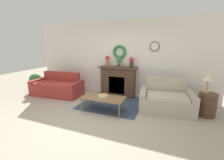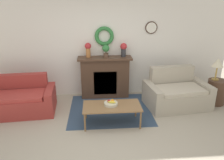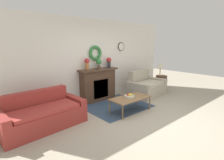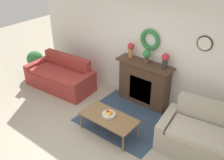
% 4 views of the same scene
% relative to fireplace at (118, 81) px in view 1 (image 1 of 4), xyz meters
% --- Properties ---
extents(ground_plane, '(16.00, 16.00, 0.00)m').
position_rel_fireplace_xyz_m(ground_plane, '(-0.09, -2.16, -0.55)').
color(ground_plane, '#ADA38E').
extents(floor_rug, '(1.89, 1.69, 0.01)m').
position_rel_fireplace_xyz_m(floor_rug, '(0.07, -0.79, -0.55)').
color(floor_rug, '#334760').
rests_on(floor_rug, ground_plane).
extents(wall_back, '(6.80, 0.16, 2.70)m').
position_rel_fireplace_xyz_m(wall_back, '(-0.08, 0.21, 0.81)').
color(wall_back, white).
rests_on(wall_back, ground_plane).
extents(fireplace, '(1.38, 0.41, 1.09)m').
position_rel_fireplace_xyz_m(fireplace, '(0.00, 0.00, 0.00)').
color(fireplace, '#4C3323').
rests_on(fireplace, ground_plane).
extents(couch_left, '(1.90, 0.99, 0.83)m').
position_rel_fireplace_xyz_m(couch_left, '(-2.14, -0.75, -0.25)').
color(couch_left, '#9E332D').
rests_on(couch_left, ground_plane).
extents(loveseat_right, '(1.57, 1.11, 0.91)m').
position_rel_fireplace_xyz_m(loveseat_right, '(1.70, -0.69, -0.23)').
color(loveseat_right, '#B2A893').
rests_on(loveseat_right, ground_plane).
extents(coffee_table, '(1.19, 0.59, 0.42)m').
position_rel_fireplace_xyz_m(coffee_table, '(0.07, -1.42, -0.17)').
color(coffee_table, olive).
rests_on(coffee_table, ground_plane).
extents(fruit_bowl, '(0.28, 0.28, 0.12)m').
position_rel_fireplace_xyz_m(fruit_bowl, '(0.06, -1.40, -0.09)').
color(fruit_bowl, beige).
rests_on(fruit_bowl, coffee_table).
extents(side_table_by_loveseat, '(0.45, 0.45, 0.62)m').
position_rel_fireplace_xyz_m(side_table_by_loveseat, '(2.74, -0.66, -0.24)').
color(side_table_by_loveseat, '#4C3323').
rests_on(side_table_by_loveseat, ground_plane).
extents(table_lamp, '(0.27, 0.27, 0.54)m').
position_rel_fireplace_xyz_m(table_lamp, '(2.68, -0.61, 0.48)').
color(table_lamp, '#B28E42').
rests_on(table_lamp, side_table_by_loveseat).
extents(vase_on_mantel_left, '(0.16, 0.16, 0.37)m').
position_rel_fireplace_xyz_m(vase_on_mantel_left, '(-0.42, 0.01, 0.75)').
color(vase_on_mantel_left, '#AD6B38').
rests_on(vase_on_mantel_left, fireplace).
extents(vase_on_mantel_right, '(0.17, 0.17, 0.35)m').
position_rel_fireplace_xyz_m(vase_on_mantel_right, '(0.48, 0.01, 0.74)').
color(vase_on_mantel_right, '#2D2D33').
rests_on(vase_on_mantel_right, fireplace).
extents(potted_plant_on_mantel, '(0.18, 0.18, 0.32)m').
position_rel_fireplace_xyz_m(potted_plant_on_mantel, '(0.03, -0.01, 0.73)').
color(potted_plant_on_mantel, brown).
rests_on(potted_plant_on_mantel, fireplace).
extents(potted_plant_floor_by_couch, '(0.47, 0.47, 0.72)m').
position_rel_fireplace_xyz_m(potted_plant_floor_by_couch, '(-3.28, -0.70, -0.11)').
color(potted_plant_floor_by_couch, brown).
rests_on(potted_plant_floor_by_couch, ground_plane).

